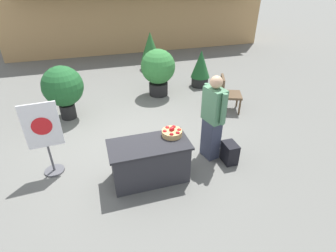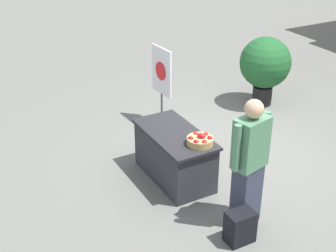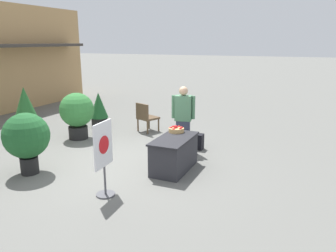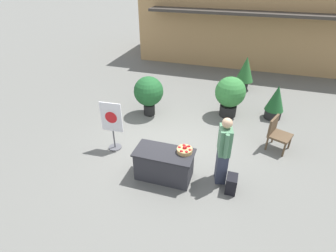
{
  "view_description": "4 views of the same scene",
  "coord_description": "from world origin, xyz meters",
  "px_view_note": "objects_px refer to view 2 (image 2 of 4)",
  "views": [
    {
      "loc": [
        -0.64,
        -4.8,
        3.28
      ],
      "look_at": [
        0.59,
        -0.76,
        0.76
      ],
      "focal_mm": 28.0,
      "sensor_mm": 36.0,
      "label": 1
    },
    {
      "loc": [
        5.19,
        -4.13,
        3.87
      ],
      "look_at": [
        -0.09,
        -1.21,
        0.77
      ],
      "focal_mm": 50.0,
      "sensor_mm": 36.0,
      "label": 2
    },
    {
      "loc": [
        -6.29,
        -3.85,
        2.82
      ],
      "look_at": [
        0.11,
        -1.07,
        1.01
      ],
      "focal_mm": 35.0,
      "sensor_mm": 36.0,
      "label": 3
    },
    {
      "loc": [
        1.64,
        -5.79,
        4.45
      ],
      "look_at": [
        -0.02,
        -0.47,
        0.99
      ],
      "focal_mm": 28.0,
      "sensor_mm": 36.0,
      "label": 4
    }
  ],
  "objects_px": {
    "person_visitor": "(249,163)",
    "poster_board": "(162,83)",
    "backpack": "(240,227)",
    "display_table": "(175,155)",
    "apple_basket": "(200,140)",
    "potted_plant_far_left": "(265,64)"
  },
  "relations": [
    {
      "from": "display_table",
      "to": "backpack",
      "type": "distance_m",
      "value": 1.61
    },
    {
      "from": "person_visitor",
      "to": "backpack",
      "type": "xyz_separation_m",
      "value": [
        0.29,
        -0.29,
        -0.67
      ]
    },
    {
      "from": "apple_basket",
      "to": "potted_plant_far_left",
      "type": "relative_size",
      "value": 0.27
    },
    {
      "from": "apple_basket",
      "to": "backpack",
      "type": "bearing_deg",
      "value": -6.74
    },
    {
      "from": "display_table",
      "to": "apple_basket",
      "type": "distance_m",
      "value": 0.65
    },
    {
      "from": "display_table",
      "to": "poster_board",
      "type": "xyz_separation_m",
      "value": [
        -1.69,
        0.7,
        0.41
      ]
    },
    {
      "from": "poster_board",
      "to": "apple_basket",
      "type": "bearing_deg",
      "value": 71.81
    },
    {
      "from": "backpack",
      "to": "display_table",
      "type": "bearing_deg",
      "value": -180.0
    },
    {
      "from": "apple_basket",
      "to": "poster_board",
      "type": "bearing_deg",
      "value": 165.34
    },
    {
      "from": "poster_board",
      "to": "backpack",
      "type": "bearing_deg",
      "value": 74.52
    },
    {
      "from": "person_visitor",
      "to": "potted_plant_far_left",
      "type": "height_order",
      "value": "person_visitor"
    },
    {
      "from": "poster_board",
      "to": "potted_plant_far_left",
      "type": "distance_m",
      "value": 2.14
    },
    {
      "from": "potted_plant_far_left",
      "to": "backpack",
      "type": "bearing_deg",
      "value": -42.7
    },
    {
      "from": "backpack",
      "to": "potted_plant_far_left",
      "type": "bearing_deg",
      "value": 137.3
    },
    {
      "from": "person_visitor",
      "to": "display_table",
      "type": "bearing_deg",
      "value": 0.0
    },
    {
      "from": "apple_basket",
      "to": "poster_board",
      "type": "distance_m",
      "value": 2.22
    },
    {
      "from": "display_table",
      "to": "poster_board",
      "type": "height_order",
      "value": "poster_board"
    },
    {
      "from": "display_table",
      "to": "poster_board",
      "type": "distance_m",
      "value": 1.88
    },
    {
      "from": "backpack",
      "to": "poster_board",
      "type": "distance_m",
      "value": 3.42
    },
    {
      "from": "person_visitor",
      "to": "poster_board",
      "type": "distance_m",
      "value": 3.04
    },
    {
      "from": "person_visitor",
      "to": "poster_board",
      "type": "height_order",
      "value": "person_visitor"
    },
    {
      "from": "display_table",
      "to": "backpack",
      "type": "xyz_separation_m",
      "value": [
        1.6,
        0.0,
        -0.17
      ]
    }
  ]
}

